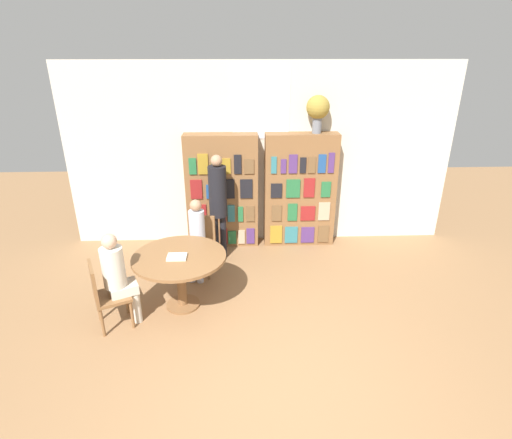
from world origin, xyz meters
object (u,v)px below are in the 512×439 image
(bookshelf_left, at_px, (222,192))
(librarian_standing, at_px, (218,197))
(flower_vase, at_px, (318,109))
(chair_near_camera, at_px, (105,293))
(seated_reader_right, at_px, (118,274))
(seated_reader_left, at_px, (197,236))
(reading_table, at_px, (180,264))
(chair_left_side, at_px, (201,242))
(bookshelf_right, at_px, (300,191))

(bookshelf_left, bearing_deg, librarian_standing, -94.88)
(flower_vase, bearing_deg, chair_near_camera, -141.81)
(librarian_standing, bearing_deg, seated_reader_right, -123.91)
(flower_vase, xyz_separation_m, librarian_standing, (-1.57, -0.51, -1.26))
(bookshelf_left, bearing_deg, seated_reader_left, -106.68)
(reading_table, bearing_deg, bookshelf_left, 75.48)
(reading_table, bearing_deg, chair_left_side, 78.86)
(flower_vase, xyz_separation_m, reading_table, (-2.01, -1.85, -1.67))
(flower_vase, distance_m, librarian_standing, 2.07)
(bookshelf_right, bearing_deg, bookshelf_left, 180.00)
(flower_vase, height_order, reading_table, flower_vase)
(bookshelf_left, xyz_separation_m, chair_left_side, (-0.30, -0.93, -0.47))
(librarian_standing, bearing_deg, flower_vase, 17.83)
(seated_reader_left, relative_size, seated_reader_right, 0.99)
(chair_left_side, xyz_separation_m, librarian_standing, (0.26, 0.43, 0.55))
(flower_vase, height_order, seated_reader_right, flower_vase)
(reading_table, distance_m, librarian_standing, 1.47)
(flower_vase, height_order, chair_left_side, flower_vase)
(seated_reader_right, bearing_deg, chair_left_side, 120.11)
(chair_left_side, relative_size, librarian_standing, 0.51)
(flower_vase, bearing_deg, chair_left_side, -152.81)
(reading_table, height_order, seated_reader_left, seated_reader_left)
(bookshelf_left, xyz_separation_m, chair_near_camera, (-1.32, -2.24, -0.47))
(seated_reader_left, distance_m, librarian_standing, 0.78)
(bookshelf_left, relative_size, bookshelf_right, 1.00)
(bookshelf_right, relative_size, seated_reader_right, 1.57)
(bookshelf_left, xyz_separation_m, librarian_standing, (-0.04, -0.50, 0.08))
(flower_vase, relative_size, seated_reader_right, 0.48)
(chair_left_side, bearing_deg, reading_table, 90.00)
(bookshelf_right, distance_m, chair_near_camera, 3.49)
(bookshelf_left, height_order, bookshelf_right, same)
(chair_near_camera, bearing_deg, chair_left_side, 117.00)
(seated_reader_right, bearing_deg, bookshelf_right, 106.40)
(chair_left_side, bearing_deg, seated_reader_right, 66.11)
(seated_reader_left, bearing_deg, bookshelf_right, -134.59)
(bookshelf_right, height_order, chair_left_side, bookshelf_right)
(bookshelf_right, relative_size, seated_reader_left, 1.58)
(reading_table, bearing_deg, flower_vase, 42.70)
(bookshelf_right, xyz_separation_m, seated_reader_left, (-1.64, -1.12, -0.29))
(bookshelf_right, bearing_deg, seated_reader_right, -138.73)
(bookshelf_left, bearing_deg, chair_left_side, -107.74)
(bookshelf_left, bearing_deg, flower_vase, 0.18)
(flower_vase, xyz_separation_m, seated_reader_left, (-1.86, -1.12, -1.62))
(chair_near_camera, bearing_deg, flower_vase, 103.33)
(reading_table, distance_m, chair_near_camera, 0.94)
(bookshelf_left, relative_size, reading_table, 1.61)
(librarian_standing, bearing_deg, chair_left_side, -120.58)
(chair_near_camera, bearing_deg, bookshelf_right, 105.56)
(bookshelf_right, height_order, chair_near_camera, bookshelf_right)
(chair_near_camera, xyz_separation_m, chair_left_side, (1.03, 1.31, 0.00))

